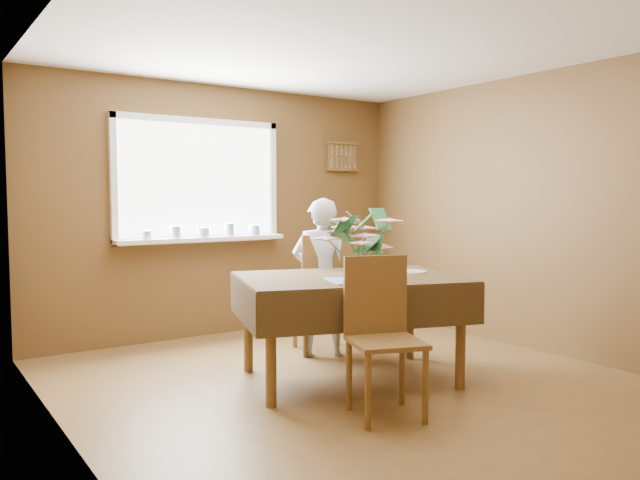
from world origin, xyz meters
TOP-DOWN VIEW (x-y plane):
  - floor at (0.00, 0.00)m, footprint 4.50×4.50m
  - ceiling at (0.00, 0.00)m, footprint 4.50×4.50m
  - wall_back at (0.00, 2.25)m, footprint 4.00×0.00m
  - wall_left at (-2.00, 0.00)m, footprint 0.00×4.50m
  - wall_right at (2.00, 0.00)m, footprint 0.00×4.50m
  - window_assembly at (-0.29, 2.20)m, footprint 1.72×0.20m
  - spoon_rack at (1.45, 2.22)m, footprint 0.44×0.05m
  - dining_table at (0.04, 0.21)m, footprint 1.90×1.57m
  - chair_far at (0.34, 0.99)m, footprint 0.58×0.58m
  - chair_near at (-0.23, -0.48)m, footprint 0.55×0.55m
  - seated_woman at (0.27, 0.93)m, footprint 0.60×0.54m
  - flower_bouquet at (-0.06, -0.03)m, footprint 0.51×0.51m
  - side_plate at (0.56, 0.11)m, footprint 0.34×0.34m
  - table_knife at (0.09, -0.05)m, footprint 0.17×0.18m

SIDE VIEW (x-z plane):
  - floor at x=0.00m, z-range 0.00..0.00m
  - chair_near at x=-0.23m, z-range 0.04..1.05m
  - chair_far at x=0.34m, z-range 0.04..1.10m
  - seated_woman at x=0.27m, z-range 0.00..1.38m
  - dining_table at x=0.04m, z-range 0.30..1.10m
  - side_plate at x=0.56m, z-range 0.79..0.81m
  - table_knife at x=0.09m, z-range 0.80..0.81m
  - flower_bouquet at x=-0.06m, z-range 0.86..1.30m
  - wall_back at x=0.00m, z-range -0.75..3.25m
  - wall_left at x=-2.00m, z-range -1.00..3.50m
  - wall_right at x=2.00m, z-range -1.00..3.50m
  - window_assembly at x=-0.29m, z-range 0.74..1.96m
  - spoon_rack at x=1.45m, z-range 1.69..2.02m
  - ceiling at x=0.00m, z-range 2.50..2.50m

